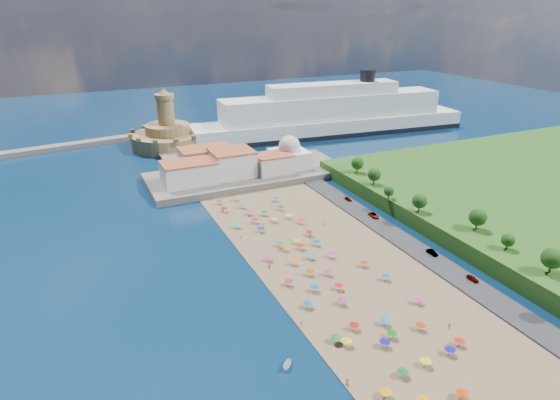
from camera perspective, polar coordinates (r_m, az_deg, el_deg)
name	(u,v)px	position (r m, az deg, el deg)	size (l,w,h in m)	color
ground	(301,252)	(150.16, 2.63, -6.40)	(700.00, 700.00, 0.00)	#071938
terrace	(248,175)	(214.39, -3.93, 3.12)	(90.00, 36.00, 3.00)	#59544C
jetty	(182,160)	(240.49, -11.88, 4.78)	(18.00, 70.00, 2.40)	#59544C
waterfront_buildings	(219,165)	(208.94, -7.39, 4.30)	(57.00, 29.00, 11.00)	silver
domed_building	(289,155)	(217.84, 1.14, 5.55)	(16.00, 16.00, 15.00)	silver
fortress	(168,136)	(267.28, -13.51, 7.64)	(40.00, 40.00, 32.40)	#9D834E
cruise_ship	(332,116)	(289.55, 6.37, 10.14)	(173.04, 40.93, 37.50)	black
beach_parasols	(314,262)	(140.57, 4.17, -7.60)	(30.40, 118.14, 2.20)	gray
beachgoers	(289,247)	(150.56, 1.10, -5.81)	(34.42, 95.00, 1.84)	tan
moored_boats	(315,391)	(102.11, 4.23, -22.24)	(6.59, 18.61, 1.63)	white
parked_cars	(395,229)	(166.78, 13.89, -3.45)	(2.67, 68.90, 1.37)	gray
hillside_trees	(441,207)	(166.29, 19.09, -0.85)	(15.36, 108.47, 7.39)	#382314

